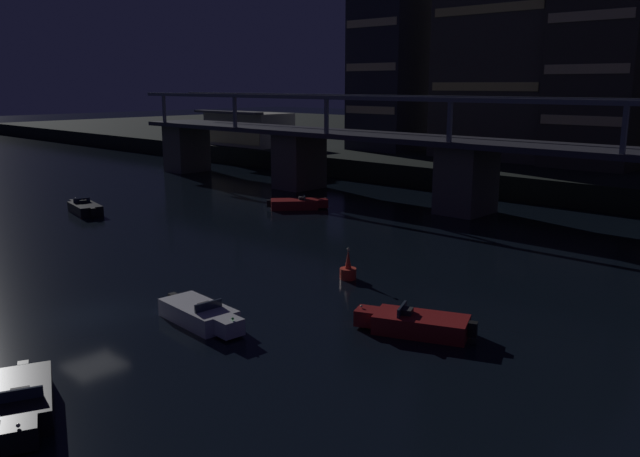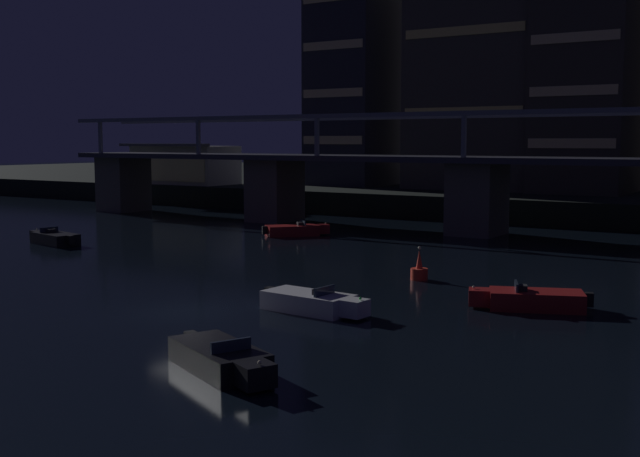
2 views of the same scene
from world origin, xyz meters
name	(u,v)px [view 1 (image 1 of 2)]	position (x,y,z in m)	size (l,w,h in m)	color
ground_plane	(91,315)	(0.00, 0.00, 0.00)	(400.00, 400.00, 0.00)	black
river_bridge	(467,165)	(0.00, 32.87, 4.00)	(82.76, 6.40, 9.38)	#605B51
tower_west_low	(396,45)	(-23.19, 54.21, 15.07)	(8.13, 10.15, 26.04)	#282833
tower_central	(612,44)	(2.55, 55.48, 14.29)	(8.67, 12.63, 24.49)	#38332D
waterfront_pavilion	(248,129)	(-40.80, 44.79, 4.44)	(12.40, 7.40, 4.70)	#B2AD9E
speedboat_near_left	(201,314)	(4.51, 2.87, 0.41)	(5.23, 2.09, 1.16)	silver
speedboat_near_center	(22,402)	(6.90, -5.94, 0.41)	(5.01, 3.24, 1.16)	black
speedboat_near_right	(416,324)	(12.11, 8.42, 0.41)	(5.06, 3.14, 1.16)	maroon
speedboat_mid_left	(84,208)	(-22.84, 11.53, 0.41)	(5.22, 2.54, 1.16)	black
speedboat_mid_center	(297,204)	(-11.41, 24.76, 0.41)	(4.22, 4.53, 1.16)	maroon
channel_buoy	(348,270)	(4.93, 12.37, 0.48)	(0.90, 0.90, 1.76)	red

